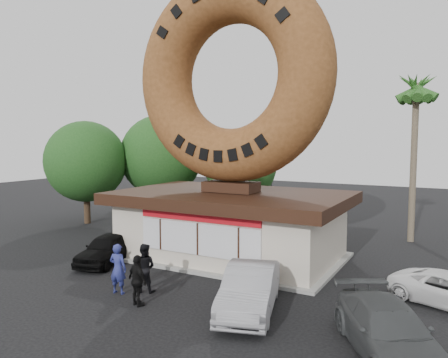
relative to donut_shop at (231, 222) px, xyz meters
name	(u,v)px	position (x,y,z in m)	size (l,w,h in m)	color
ground	(157,295)	(0.00, -5.98, -1.77)	(90.00, 90.00, 0.00)	black
donut_shop	(231,222)	(0.00, 0.00, 0.00)	(11.20, 7.20, 3.80)	beige
giant_donut	(231,77)	(0.00, 0.02, 7.11)	(10.15, 10.15, 2.59)	brown
tree_west	(161,156)	(-9.50, 7.02, 2.87)	(6.00, 6.00, 7.65)	#473321
tree_mid	(240,165)	(-4.00, 9.02, 2.25)	(5.20, 5.20, 6.63)	#473321
tree_far	(86,162)	(-13.00, 3.02, 2.56)	(5.60, 5.60, 7.14)	#473321
palm_near	(416,94)	(7.50, 8.02, 6.65)	(2.60, 2.60, 9.75)	#726651
street_lamp	(274,159)	(-1.86, 10.02, 2.72)	(2.11, 0.20, 8.00)	#59595E
person_left	(118,269)	(-1.38, -6.58, -0.80)	(0.70, 0.46, 1.93)	navy
person_center	(144,268)	(-0.64, -5.94, -0.82)	(0.92, 0.71, 1.89)	black
person_right	(138,281)	(0.09, -7.20, -0.85)	(1.07, 0.45, 1.83)	black
car_black	(107,249)	(-4.73, -3.70, -1.08)	(1.62, 4.04, 1.37)	black
car_silver	(250,289)	(3.75, -5.70, -0.99)	(1.65, 4.74, 1.56)	#9B9B9F
car_grey	(388,331)	(8.39, -6.72, -1.06)	(1.98, 4.88, 1.42)	#4B4F50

